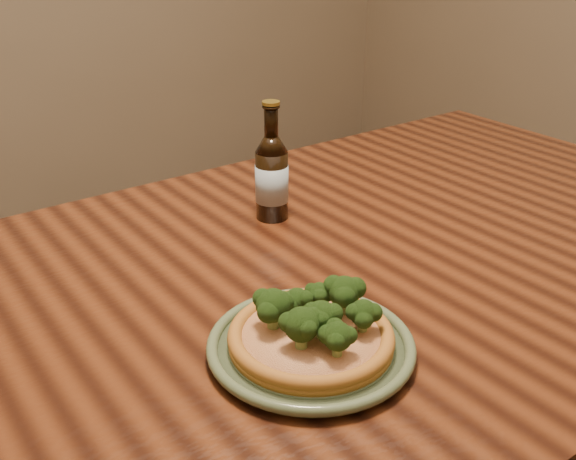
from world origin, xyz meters
TOP-DOWN VIEW (x-y plane):
  - table at (0.00, 0.10)m, footprint 1.60×0.90m
  - plate at (-0.16, -0.07)m, footprint 0.25×0.25m
  - pizza at (-0.16, -0.07)m, footprint 0.20×0.20m
  - beer_bottle at (0.02, 0.28)m, footprint 0.06×0.06m

SIDE VIEW (x-z plane):
  - table at x=0.00m, z-range 0.28..1.03m
  - plate at x=-0.16m, z-range 0.75..0.77m
  - pizza at x=-0.16m, z-range 0.75..0.81m
  - beer_bottle at x=0.02m, z-range 0.72..0.93m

